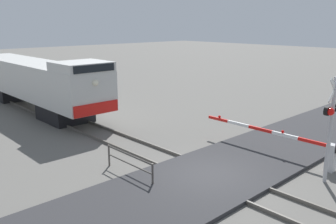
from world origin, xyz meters
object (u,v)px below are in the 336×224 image
(locomotive, at_px, (34,80))
(guard_railing, at_px, (129,161))
(crossing_signal, at_px, (332,118))
(crossing_gate, at_px, (306,146))

(locomotive, bearing_deg, guard_railing, -98.99)
(crossing_signal, bearing_deg, crossing_gate, 50.50)
(locomotive, xyz_separation_m, crossing_gate, (4.17, -18.12, -1.22))
(crossing_gate, height_order, guard_railing, crossing_gate)
(locomotive, relative_size, guard_railing, 5.69)
(crossing_gate, distance_m, guard_railing, 7.63)
(crossing_signal, xyz_separation_m, guard_railing, (-5.20, 5.62, -1.94))
(locomotive, xyz_separation_m, crossing_signal, (3.00, -19.53, 0.53))
(locomotive, relative_size, crossing_signal, 4.06)
(crossing_signal, height_order, crossing_gate, crossing_signal)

